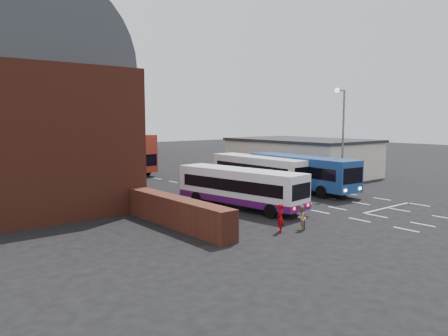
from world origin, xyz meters
TOP-DOWN VIEW (x-y plane):
  - ground at (0.00, 0.00)m, footprint 180.00×180.00m
  - railway_station at (-15.50, 21.00)m, footprint 12.00×28.00m
  - forecourt_wall at (-10.20, 2.00)m, footprint 1.20×10.00m
  - cream_building at (15.00, 14.00)m, footprint 10.40×16.40m
  - brick_terrace at (-6.00, 46.00)m, footprint 22.00×10.00m
  - castle_keep at (6.00, 66.00)m, footprint 22.00×22.00m
  - bus_white_outbound at (-3.47, 3.90)m, footprint 3.85×10.84m
  - bus_white_inbound at (4.04, 9.66)m, footprint 3.00×11.13m
  - bus_blue at (6.00, 6.20)m, footprint 3.60×11.84m
  - bus_red_double at (-0.59, 29.06)m, footprint 3.30×12.02m
  - street_lamp at (8.29, 3.53)m, footprint 1.84×0.65m
  - pedestrian_red at (-6.27, -2.84)m, footprint 0.72×0.69m
  - pedestrian_beige at (-4.90, -3.24)m, footprint 0.85×0.74m

SIDE VIEW (x-z plane):
  - ground at x=0.00m, z-range 0.00..0.00m
  - pedestrian_beige at x=-4.90m, z-range 0.00..1.49m
  - pedestrian_red at x=-6.27m, z-range 0.00..1.66m
  - forecourt_wall at x=-10.20m, z-range 0.00..1.80m
  - bus_white_outbound at x=-3.47m, z-range 0.26..3.15m
  - bus_white_inbound at x=4.04m, z-range 0.27..3.30m
  - bus_blue at x=6.00m, z-range 0.29..3.47m
  - cream_building at x=15.00m, z-range 0.03..4.28m
  - bus_red_double at x=-0.59m, z-range 0.15..4.93m
  - brick_terrace at x=-6.00m, z-range 0.00..11.00m
  - street_lamp at x=8.29m, z-range 0.95..10.17m
  - castle_keep at x=6.00m, z-range 0.00..12.00m
  - railway_station at x=-15.50m, z-range -0.36..15.64m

